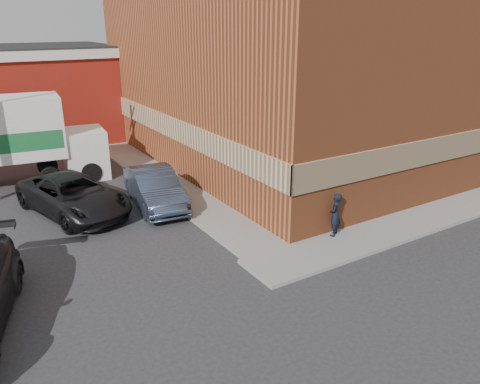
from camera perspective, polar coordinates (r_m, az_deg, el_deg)
ground at (r=14.65m, az=1.36°, el=-8.15°), size 90.00×90.00×0.00m
brick_building at (r=25.28m, az=6.60°, el=14.89°), size 14.25×18.25×9.36m
sidewalk_south at (r=18.92m, az=22.36°, el=-2.79°), size 16.00×1.80×0.12m
sidewalk_west at (r=22.30m, az=-10.07°, el=1.85°), size 1.80×18.00×0.12m
man at (r=15.91m, az=11.53°, el=-2.72°), size 0.65×0.60×1.50m
sedan at (r=18.73m, az=-10.37°, el=0.49°), size 2.14×4.69×1.49m
suv_a at (r=18.77m, az=-19.65°, el=-0.39°), size 3.76×5.75×1.47m
box_truck at (r=22.75m, az=-26.50°, el=6.12°), size 8.09×3.17×3.89m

